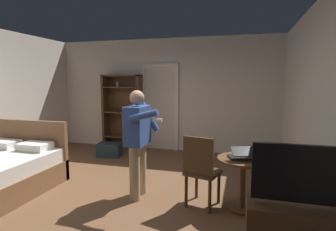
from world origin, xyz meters
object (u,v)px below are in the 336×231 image
object	(u,v)px
laptop	(242,155)
wooden_chair	(201,169)
person_blue_shirt	(138,136)
tv_flatscreen	(301,227)
bookshelf	(123,109)
side_table	(243,175)
bottle_on_table	(255,153)
suitcase_dark	(109,150)

from	to	relation	value
laptop	wooden_chair	bearing A→B (deg)	-173.08
person_blue_shirt	tv_flatscreen	bearing A→B (deg)	-25.19
tv_flatscreen	bookshelf	bearing A→B (deg)	134.23
side_table	bottle_on_table	size ratio (longest dim) A/B	2.88
bookshelf	bottle_on_table	bearing A→B (deg)	-41.23
bookshelf	tv_flatscreen	size ratio (longest dim) A/B	1.63
tv_flatscreen	suitcase_dark	size ratio (longest dim) A/B	2.21
bookshelf	bottle_on_table	distance (m)	4.12
wooden_chair	person_blue_shirt	size ratio (longest dim) A/B	0.63
side_table	wooden_chair	distance (m)	0.56
bookshelf	bottle_on_table	size ratio (longest dim) A/B	7.66
bookshelf	side_table	xyz separation A→B (m)	(2.95, -2.63, -0.54)
tv_flatscreen	laptop	size ratio (longest dim) A/B	2.80
side_table	bottle_on_table	world-z (taller)	bottle_on_table
bottle_on_table	suitcase_dark	bearing A→B (deg)	148.34
bookshelf	person_blue_shirt	world-z (taller)	bookshelf
side_table	wooden_chair	xyz separation A→B (m)	(-0.54, -0.11, 0.07)
bookshelf	wooden_chair	xyz separation A→B (m)	(2.41, -2.74, -0.47)
bookshelf	bottle_on_table	xyz separation A→B (m)	(3.09, -2.71, -0.21)
suitcase_dark	bookshelf	bearing A→B (deg)	83.49
side_table	person_blue_shirt	size ratio (longest dim) A/B	0.44
laptop	bottle_on_table	size ratio (longest dim) A/B	1.67
laptop	person_blue_shirt	size ratio (longest dim) A/B	0.26
suitcase_dark	side_table	bearing A→B (deg)	-40.19
side_table	suitcase_dark	bearing A→B (deg)	148.25
tv_flatscreen	wooden_chair	bearing A→B (deg)	141.84
side_table	person_blue_shirt	bearing A→B (deg)	-179.76
side_table	suitcase_dark	xyz separation A→B (m)	(-2.92, 1.81, -0.32)
bottle_on_table	wooden_chair	xyz separation A→B (m)	(-0.68, -0.03, -0.26)
side_table	person_blue_shirt	xyz separation A→B (m)	(-1.48, -0.01, 0.44)
tv_flatscreen	person_blue_shirt	xyz separation A→B (m)	(-2.02, 0.95, 0.57)
tv_flatscreen	laptop	world-z (taller)	tv_flatscreen
tv_flatscreen	person_blue_shirt	size ratio (longest dim) A/B	0.72
bookshelf	wooden_chair	distance (m)	3.67
bottle_on_table	wooden_chair	size ratio (longest dim) A/B	0.25
bookshelf	laptop	xyz separation A→B (m)	(2.94, -2.67, -0.26)
person_blue_shirt	laptop	bearing A→B (deg)	-1.37
side_table	laptop	distance (m)	0.28
bookshelf	tv_flatscreen	distance (m)	5.05
bottle_on_table	suitcase_dark	size ratio (longest dim) A/B	0.47
bottle_on_table	laptop	bearing A→B (deg)	166.05
laptop	person_blue_shirt	bearing A→B (deg)	178.63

